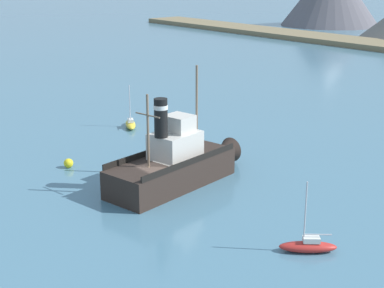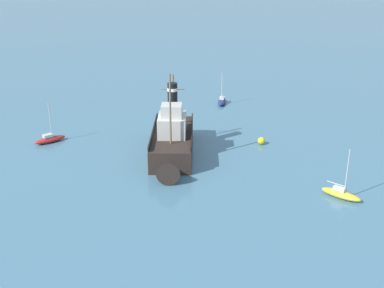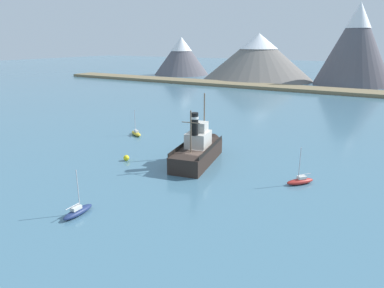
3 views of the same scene
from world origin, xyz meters
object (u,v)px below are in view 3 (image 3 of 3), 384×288
old_tugboat (198,150)px  sailboat_yellow (136,133)px  sailboat_navy (78,211)px  mooring_buoy (126,158)px  sailboat_red (300,181)px

old_tugboat → sailboat_yellow: old_tugboat is taller
old_tugboat → sailboat_yellow: (-17.63, 6.95, -1.40)m
sailboat_navy → mooring_buoy: size_ratio=5.60×
old_tugboat → sailboat_navy: size_ratio=3.01×
old_tugboat → sailboat_red: bearing=-3.4°
sailboat_red → old_tugboat: bearing=176.6°
sailboat_yellow → sailboat_navy: same height
old_tugboat → sailboat_yellow: 19.00m
sailboat_yellow → mooring_buoy: sailboat_yellow is taller
sailboat_yellow → sailboat_red: same height
old_tugboat → sailboat_red: size_ratio=3.01×
old_tugboat → sailboat_navy: (-2.71, -20.79, -1.40)m
sailboat_navy → mooring_buoy: bearing=113.8°
sailboat_red → sailboat_navy: same height
mooring_buoy → sailboat_red: bearing=9.8°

